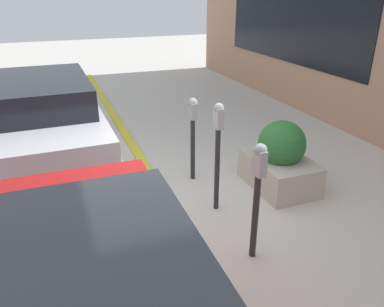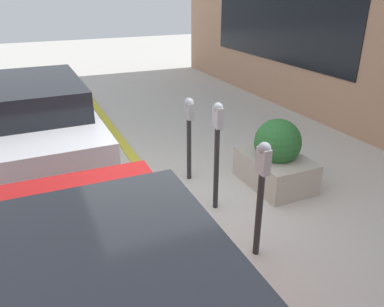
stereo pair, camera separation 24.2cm
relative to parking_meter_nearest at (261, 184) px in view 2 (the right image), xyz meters
The scene contains 7 objects.
ground_plane 1.49m from the parking_meter_nearest, 24.71° to the left, with size 40.00×40.00×0.00m, color beige.
curb_strip 1.51m from the parking_meter_nearest, 28.16° to the left, with size 19.00×0.16×0.04m.
parking_meter_nearest is the anchor object (origin of this frame).
parking_meter_second 1.09m from the parking_meter_nearest, ahead, with size 0.15×0.13×1.54m.
parking_meter_middle 2.05m from the parking_meter_nearest, ahead, with size 0.18×0.15×1.35m.
planter_box 1.84m from the parking_meter_nearest, 42.25° to the right, with size 1.17×0.82×1.07m.
parked_car_middle 4.24m from the parking_meter_nearest, 30.43° to the left, with size 4.51×1.96×1.51m.
Camera 2 is at (-3.99, 1.65, 2.85)m, focal length 35.00 mm.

